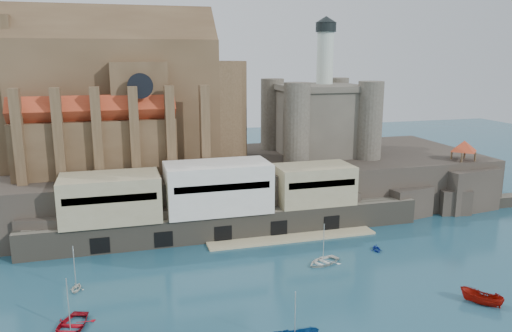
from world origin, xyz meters
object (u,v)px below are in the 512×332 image
Objects in this scene: boat_0 at (71,329)px; church at (127,102)px; castle_keep at (319,116)px; pavilion at (464,147)px.

church is at bearing 97.39° from boat_0.
pavilion is (25.92, -15.08, -5.59)m from castle_keep.
boat_0 is at bearing -138.27° from castle_keep.
pavilion reaches higher than boat_0.
boat_0 is (-49.03, -43.73, -18.31)m from castle_keep.
pavilion is at bearing 39.52° from boat_0.
castle_keep is at bearing -1.11° from church.
church reaches higher than boat_0.
pavilion is 81.25m from boat_0.
boat_0 is at bearing -101.21° from church.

